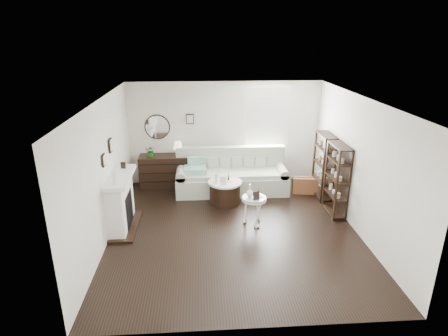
{
  "coord_description": "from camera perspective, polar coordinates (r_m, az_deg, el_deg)",
  "views": [
    {
      "loc": [
        -0.67,
        -6.82,
        3.85
      ],
      "look_at": [
        -0.15,
        0.8,
        1.08
      ],
      "focal_mm": 30.0,
      "sensor_mm": 36.0,
      "label": 1
    }
  ],
  "objects": [
    {
      "name": "potted_plant",
      "position": [
        9.75,
        -11.1,
        2.56
      ],
      "size": [
        0.3,
        0.27,
        0.3
      ],
      "primitive_type": "imported",
      "rotation": [
        0.0,
        0.0,
        -0.15
      ],
      "color": "#1B5518",
      "rests_on": "dresser"
    },
    {
      "name": "table_lamp",
      "position": [
        9.72,
        -7.03,
        2.97
      ],
      "size": [
        0.3,
        0.3,
        0.37
      ],
      "primitive_type": null,
      "rotation": [
        0.0,
        0.0,
        -0.31
      ],
      "color": "#F1E3CB",
      "rests_on": "dresser"
    },
    {
      "name": "sofa",
      "position": [
        9.6,
        1.13,
        -1.39
      ],
      "size": [
        2.8,
        0.97,
        1.09
      ],
      "color": "beige",
      "rests_on": "ground"
    },
    {
      "name": "room",
      "position": [
        9.88,
        4.39,
        6.7
      ],
      "size": [
        5.5,
        5.5,
        5.5
      ],
      "color": "black",
      "rests_on": "ground"
    },
    {
      "name": "quilt",
      "position": [
        9.34,
        -4.39,
        -0.29
      ],
      "size": [
        0.55,
        0.46,
        0.14
      ],
      "primitive_type": "cube",
      "rotation": [
        0.0,
        0.0,
        0.01
      ],
      "color": "#299965",
      "rests_on": "sofa"
    },
    {
      "name": "suitcase",
      "position": [
        9.7,
        12.28,
        -2.6
      ],
      "size": [
        0.65,
        0.3,
        0.42
      ],
      "primitive_type": "cube",
      "rotation": [
        0.0,
        0.0,
        -0.15
      ],
      "color": "brown",
      "rests_on": "ground"
    },
    {
      "name": "flask_ped",
      "position": [
        7.8,
        3.97,
        -3.45
      ],
      "size": [
        0.15,
        0.15,
        0.28
      ],
      "primitive_type": null,
      "color": "silver",
      "rests_on": "pedestal_table"
    },
    {
      "name": "shelf_unit_near",
      "position": [
        8.61,
        16.78,
        -1.7
      ],
      "size": [
        0.3,
        0.8,
        1.6
      ],
      "color": "black",
      "rests_on": "ground"
    },
    {
      "name": "drum_table",
      "position": [
        8.91,
        0.15,
        -3.67
      ],
      "size": [
        0.8,
        0.8,
        0.55
      ],
      "rotation": [
        0.0,
        0.0,
        0.18
      ],
      "color": "black",
      "rests_on": "ground"
    },
    {
      "name": "pedestal_table",
      "position": [
        7.87,
        4.6,
        -4.79
      ],
      "size": [
        0.51,
        0.51,
        0.62
      ],
      "rotation": [
        0.0,
        0.0,
        0.39
      ],
      "color": "white",
      "rests_on": "ground"
    },
    {
      "name": "fireplace",
      "position": [
        8.02,
        -15.45,
        -5.21
      ],
      "size": [
        0.5,
        1.4,
        1.84
      ],
      "color": "white",
      "rests_on": "ground"
    },
    {
      "name": "dresser",
      "position": [
        9.94,
        -9.02,
        -0.46
      ],
      "size": [
        1.28,
        0.55,
        0.85
      ],
      "color": "black",
      "rests_on": "ground"
    },
    {
      "name": "card_frame_ped",
      "position": [
        7.69,
        4.94,
        -4.22
      ],
      "size": [
        0.14,
        0.07,
        0.18
      ],
      "primitive_type": "cube",
      "rotation": [
        -0.21,
        0.0,
        0.15
      ],
      "color": "black",
      "rests_on": "pedestal_table"
    },
    {
      "name": "eiffel_ped",
      "position": [
        7.86,
        5.32,
        -3.73
      ],
      "size": [
        0.1,
        0.1,
        0.17
      ],
      "primitive_type": null,
      "rotation": [
        0.0,
        0.0,
        -0.03
      ],
      "color": "black",
      "rests_on": "pedestal_table"
    },
    {
      "name": "bottle_drum",
      "position": [
        8.66,
        -1.12,
        -1.36
      ],
      "size": [
        0.07,
        0.07,
        0.31
      ],
      "primitive_type": "cylinder",
      "color": "silver",
      "rests_on": "drum_table"
    },
    {
      "name": "card_frame_drum",
      "position": [
        8.58,
        -0.13,
        -1.96
      ],
      "size": [
        0.15,
        0.08,
        0.19
      ],
      "primitive_type": "cube",
      "rotation": [
        -0.21,
        0.0,
        0.2
      ],
      "color": "silver",
      "rests_on": "drum_table"
    },
    {
      "name": "eiffel_drum",
      "position": [
        8.83,
        0.69,
        -1.35
      ],
      "size": [
        0.13,
        0.13,
        0.18
      ],
      "primitive_type": null,
      "rotation": [
        0.0,
        0.0,
        -0.21
      ],
      "color": "black",
      "rests_on": "drum_table"
    },
    {
      "name": "shelf_unit_far",
      "position": [
        9.4,
        14.94,
        0.31
      ],
      "size": [
        0.3,
        0.8,
        1.6
      ],
      "color": "black",
      "rests_on": "ground"
    }
  ]
}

